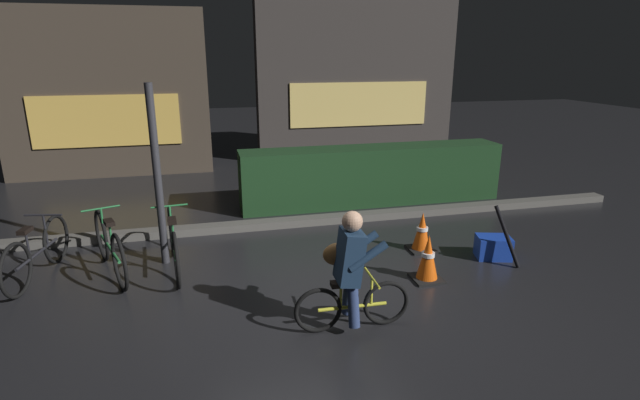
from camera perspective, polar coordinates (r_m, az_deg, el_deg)
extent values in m
plane|color=black|center=(5.84, -0.50, -10.30)|extent=(40.00, 40.00, 0.00)
cube|color=#56544F|center=(7.80, -4.25, -2.68)|extent=(12.00, 0.24, 0.12)
cube|color=#19381C|center=(8.95, 6.13, 2.93)|extent=(4.80, 0.70, 1.04)
cube|color=#42382D|center=(11.75, -23.83, 11.26)|extent=(4.34, 0.50, 3.60)
cube|color=#E5B751|center=(11.54, -23.73, 8.48)|extent=(3.04, 0.04, 1.10)
cube|color=#383330|center=(12.90, 4.37, 15.08)|extent=(5.17, 0.50, 4.53)
cube|color=#F2D172|center=(12.70, 4.67, 11.12)|extent=(3.62, 0.04, 1.10)
cylinder|color=#2D2D33|center=(6.46, -18.51, 2.54)|extent=(0.10, 0.10, 2.33)
torus|color=black|center=(7.29, -28.53, -4.03)|extent=(0.17, 0.64, 0.64)
torus|color=black|center=(6.50, -32.06, -6.99)|extent=(0.17, 0.64, 0.64)
cylinder|color=black|center=(6.89, -30.19, -5.43)|extent=(0.22, 0.95, 0.04)
cylinder|color=black|center=(6.69, -31.05, -4.53)|extent=(0.03, 0.03, 0.36)
cube|color=black|center=(6.64, -31.28, -3.08)|extent=(0.14, 0.22, 0.05)
cylinder|color=black|center=(7.04, -29.49, -3.11)|extent=(0.03, 0.03, 0.41)
cylinder|color=black|center=(6.98, -29.73, -1.54)|extent=(0.46, 0.11, 0.02)
torus|color=black|center=(7.08, -24.23, -3.80)|extent=(0.28, 0.67, 0.69)
torus|color=black|center=(6.12, -22.46, -6.77)|extent=(0.28, 0.67, 0.69)
cylinder|color=#236B38|center=(6.60, -23.41, -5.18)|extent=(0.39, 0.99, 0.04)
cylinder|color=#236B38|center=(6.36, -23.29, -4.08)|extent=(0.03, 0.03, 0.39)
cube|color=black|center=(6.30, -23.50, -2.43)|extent=(0.16, 0.22, 0.05)
cylinder|color=#236B38|center=(6.79, -24.10, -2.67)|extent=(0.03, 0.03, 0.44)
cylinder|color=#236B38|center=(6.73, -24.32, -0.91)|extent=(0.44, 0.18, 0.02)
torus|color=black|center=(6.93, -17.03, -3.53)|extent=(0.11, 0.68, 0.68)
torus|color=black|center=(5.98, -16.48, -6.78)|extent=(0.11, 0.68, 0.68)
cylinder|color=#236B38|center=(6.45, -16.77, -5.03)|extent=(0.14, 1.02, 0.04)
cylinder|color=#236B38|center=(6.21, -16.82, -3.99)|extent=(0.03, 0.03, 0.38)
cube|color=black|center=(6.15, -16.97, -2.32)|extent=(0.12, 0.21, 0.05)
cylinder|color=#236B38|center=(6.64, -17.08, -2.45)|extent=(0.03, 0.03, 0.43)
cylinder|color=#236B38|center=(6.57, -17.24, -0.68)|extent=(0.46, 0.07, 0.02)
cube|color=black|center=(6.18, 12.37, -8.96)|extent=(0.36, 0.36, 0.03)
cone|color=#EA560F|center=(6.06, 12.54, -6.48)|extent=(0.26, 0.26, 0.55)
cylinder|color=white|center=(6.05, 12.56, -6.25)|extent=(0.16, 0.16, 0.05)
cube|color=black|center=(7.03, 11.74, -5.64)|extent=(0.36, 0.36, 0.03)
cone|color=#EA560F|center=(6.93, 11.88, -3.52)|extent=(0.26, 0.26, 0.53)
cylinder|color=white|center=(6.92, 11.89, -3.31)|extent=(0.16, 0.16, 0.05)
cube|color=#193DB7|center=(7.00, 19.65, -5.24)|extent=(0.51, 0.43, 0.30)
torus|color=black|center=(5.07, 7.74, -11.87)|extent=(0.49, 0.06, 0.48)
torus|color=black|center=(4.90, -0.23, -12.82)|extent=(0.49, 0.06, 0.48)
cylinder|color=gold|center=(4.97, 3.83, -12.36)|extent=(0.70, 0.06, 0.04)
cylinder|color=gold|center=(4.88, 2.45, -11.18)|extent=(0.03, 0.03, 0.26)
cube|color=black|center=(4.82, 2.47, -9.79)|extent=(0.20, 0.11, 0.05)
cylinder|color=gold|center=(4.96, 6.06, -10.59)|extent=(0.03, 0.03, 0.30)
cylinder|color=gold|center=(4.89, 6.11, -9.05)|extent=(0.04, 0.46, 0.02)
cylinder|color=navy|center=(5.02, 3.30, -11.26)|extent=(0.12, 0.21, 0.42)
cylinder|color=navy|center=(4.86, 3.95, -12.34)|extent=(0.12, 0.21, 0.42)
cube|color=#192D47|center=(4.72, 3.49, -6.65)|extent=(0.27, 0.33, 0.54)
sphere|color=tan|center=(4.60, 3.81, -2.51)|extent=(0.20, 0.20, 0.20)
cylinder|color=#192D47|center=(4.86, 4.65, -5.32)|extent=(0.40, 0.09, 0.29)
cylinder|color=#192D47|center=(4.62, 5.66, -6.60)|extent=(0.40, 0.09, 0.29)
ellipsoid|color=brown|center=(4.90, 2.17, -6.34)|extent=(0.32, 0.17, 0.24)
cylinder|color=black|center=(6.73, 21.08, -4.03)|extent=(0.31, 0.33, 0.79)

